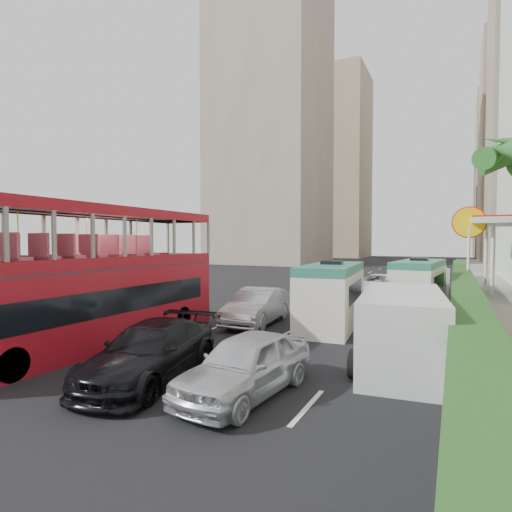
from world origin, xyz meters
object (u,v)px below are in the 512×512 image
Objects in this scene: panel_van_near at (402,329)px; car_silver_lane_b at (246,395)px; car_silver_lane_a at (257,324)px; minibus_near at (332,295)px; van_asset at (378,294)px; panel_van_far at (427,280)px; car_black at (151,379)px; minibus_far at (419,285)px; double_decker_bus at (99,276)px.

car_silver_lane_b is at bearing -133.38° from panel_van_near.
car_silver_lane_a is 0.79× the size of minibus_near.
car_silver_lane_b reaches higher than van_asset.
car_silver_lane_a is 15.97m from panel_van_far.
car_black is at bearing -84.98° from van_asset.
panel_van_near reaches higher than car_silver_lane_b.
minibus_far is (6.35, 7.57, 1.37)m from car_silver_lane_a.
van_asset is 0.92× the size of panel_van_near.
panel_van_far is (3.13, 1.51, 1.01)m from van_asset.
car_silver_lane_b is 0.71× the size of minibus_near.
van_asset is at bearing 124.42° from minibus_far.
car_silver_lane_a is 9.97m from minibus_far.
double_decker_bus is at bearing -121.67° from minibus_far.
minibus_far is (2.82, 15.35, 1.37)m from car_silver_lane_b.
minibus_far is at bearing -48.66° from van_asset.
car_silver_lane_b is (7.19, -1.94, -2.53)m from double_decker_bus.
car_silver_lane_b is 0.79× the size of panel_van_near.
panel_van_near is (0.35, -11.16, -0.24)m from minibus_far.
panel_van_far is (2.83, 22.39, 1.01)m from car_silver_lane_b.
car_black is (4.32, -2.12, -2.53)m from double_decker_bus.
car_silver_lane_a is at bearing -124.91° from minibus_far.
car_silver_lane_a is 7.69m from panel_van_near.
car_silver_lane_a is 7.98m from car_black.
panel_van_near is (3.17, 4.19, 1.13)m from car_silver_lane_b.
panel_van_far reaches higher than van_asset.
double_decker_bus is 7.86m from car_silver_lane_b.
minibus_near reaches higher than car_silver_lane_a.
panel_van_near is (10.36, 2.24, -1.40)m from double_decker_bus.
minibus_far reaches higher than panel_van_near.
minibus_near is at bearing 97.84° from car_silver_lane_b.
panel_van_near is at bearing -32.59° from car_silver_lane_a.
panel_van_near is 18.21m from panel_van_far.
car_silver_lane_a reaches higher than car_black.
car_black is at bearing -105.04° from minibus_far.
panel_van_far is (3.17, 13.52, -0.37)m from minibus_near.
car_silver_lane_a reaches higher than car_silver_lane_b.
double_decker_bus is 16.77m from minibus_far.
panel_van_far is at bearing 62.10° from car_silver_lane_a.
car_silver_lane_b is (3.53, -7.78, 0.00)m from car_silver_lane_a.
car_silver_lane_b is 0.85× the size of van_asset.
double_decker_bus reaches higher than van_asset.
car_silver_lane_b is at bearing -77.21° from van_asset.
car_silver_lane_a is 3.64m from minibus_near.
panel_van_near is (6.03, 4.36, 1.13)m from car_black.
double_decker_bus reaches higher than panel_van_far.
panel_van_far is at bearing 94.94° from minibus_far.
car_black is 1.01× the size of van_asset.
car_black is 0.93× the size of panel_van_near.
panel_van_near reaches higher than car_black.
double_decker_bus is 1.76× the size of minibus_near.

